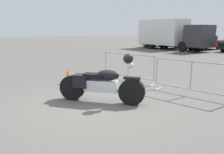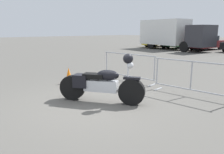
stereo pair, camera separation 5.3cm
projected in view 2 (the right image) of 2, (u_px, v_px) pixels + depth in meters
The scene contains 9 objects.
ground_plane at pixel (96, 104), 5.86m from camera, with size 120.00×120.00×0.00m, color #54514C.
motorcycle at pixel (101, 84), 5.94m from camera, with size 2.11×1.50×1.36m.
crowd_barrier_near at pixel (128, 67), 8.42m from camera, with size 2.40×0.71×1.07m.
crowd_barrier_far at pixel (191, 78), 6.48m from camera, with size 2.40×0.71×1.07m.
box_truck at pixel (171, 33), 21.93m from camera, with size 7.92×3.17×2.98m.
parked_car_yellow at pixel (159, 41), 26.07m from camera, with size 2.06×4.20×1.37m.
parked_car_green at pixel (181, 42), 23.99m from camera, with size 2.06×4.20×1.37m.
parked_car_maroon at pixel (206, 43), 21.79m from camera, with size 2.09×4.27×1.40m.
traffic_cone at pixel (69, 76), 8.13m from camera, with size 0.34×0.34×0.59m.
Camera 2 is at (4.50, -3.32, 1.95)m, focal length 35.00 mm.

